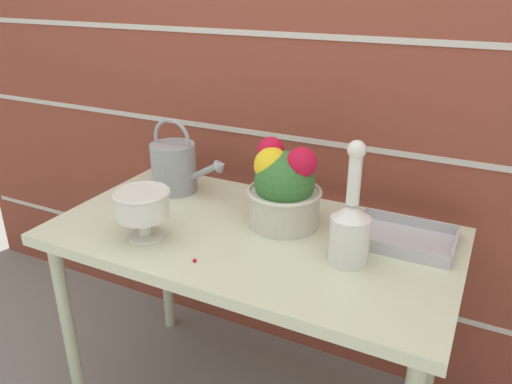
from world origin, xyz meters
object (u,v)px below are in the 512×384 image
Objects in this scene: crystal_pedestal_bowl at (143,206)px; flower_planter at (284,188)px; glass_decanter at (350,226)px; wire_tray at (404,239)px; watering_can at (175,166)px.

flower_planter reaches higher than crystal_pedestal_bowl.
crystal_pedestal_bowl is 0.60m from glass_decanter.
wire_tray is (0.37, 0.05, -0.11)m from flower_planter.
watering_can is 0.36m from crystal_pedestal_bowl.
watering_can is 1.83× the size of crystal_pedestal_bowl.
watering_can and flower_planter have the same top height.
glass_decanter is at bearing -15.62° from watering_can.
watering_can is 0.88× the size of glass_decanter.
flower_planter is 0.28m from glass_decanter.
crystal_pedestal_bowl is at bearing -155.28° from wire_tray.
flower_planter is at bearing 39.30° from crystal_pedestal_bowl.
crystal_pedestal_bowl reaches higher than wire_tray.
glass_decanter reaches higher than flower_planter.
watering_can is 0.83m from wire_tray.
watering_can is 1.05× the size of wire_tray.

